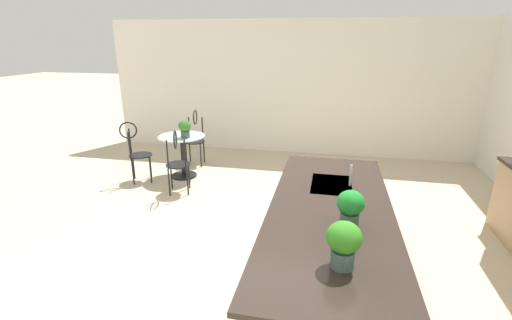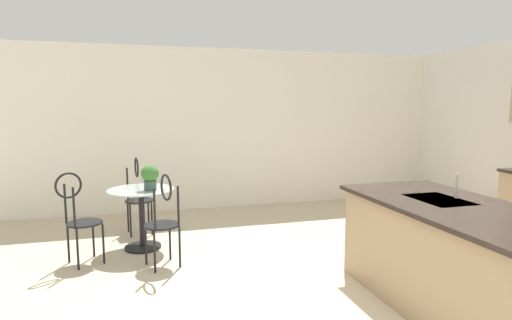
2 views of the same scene
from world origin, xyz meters
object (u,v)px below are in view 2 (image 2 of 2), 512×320
object	(u,v)px
chair_by_island	(79,214)
chair_toward_desk	(138,192)
bistro_table	(142,213)
potted_plant_on_table	(150,176)
chair_near_window	(164,216)

from	to	relation	value
chair_by_island	chair_toward_desk	distance (m)	1.24
bistro_table	chair_toward_desk	distance (m)	0.71
chair_by_island	bistro_table	bearing A→B (deg)	119.16
potted_plant_on_table	chair_toward_desk	bearing A→B (deg)	-169.64
bistro_table	potted_plant_on_table	xyz separation A→B (m)	(0.09, 0.11, 0.46)
chair_near_window	potted_plant_on_table	size ratio (longest dim) A/B	3.48
potted_plant_on_table	chair_near_window	bearing A→B (deg)	10.45
chair_by_island	chair_toward_desk	world-z (taller)	same
chair_near_window	potted_plant_on_table	world-z (taller)	chair_near_window
chair_near_window	chair_toward_desk	size ratio (longest dim) A/B	1.00
chair_near_window	bistro_table	bearing A→B (deg)	-162.63
chair_toward_desk	potted_plant_on_table	bearing A→B (deg)	10.36
bistro_table	chair_near_window	size ratio (longest dim) A/B	0.77
chair_near_window	chair_by_island	world-z (taller)	same
chair_near_window	potted_plant_on_table	xyz separation A→B (m)	(-0.63, -0.12, 0.34)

